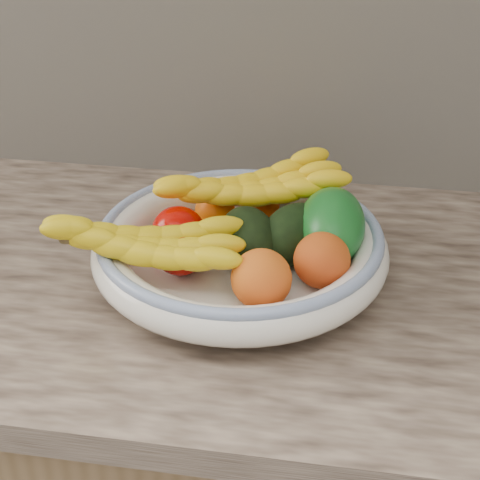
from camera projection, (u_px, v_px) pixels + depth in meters
The scene contains 12 objects.
fruit_bowl at pixel (240, 247), 0.97m from camera, with size 0.39×0.39×0.08m.
clementine_back_left at pixel (215, 210), 1.05m from camera, with size 0.06×0.06×0.05m, color #FF6B05.
clementine_back_right at pixel (263, 203), 1.07m from camera, with size 0.05×0.05×0.04m, color #F14F05.
tomato_left at pixel (178, 230), 0.98m from camera, with size 0.07×0.07×0.06m, color #B80600.
tomato_near_left at pixel (180, 251), 0.94m from camera, with size 0.07×0.07×0.06m, color #AC0803.
avocado_center at pixel (248, 238), 0.96m from camera, with size 0.08×0.11×0.08m, color black.
avocado_right at pixel (294, 234), 0.97m from camera, with size 0.08×0.11×0.08m, color black.
green_mango at pixel (331, 227), 0.96m from camera, with size 0.09×0.14×0.10m, color #0F551A.
peach_front at pixel (261, 279), 0.87m from camera, with size 0.07×0.07×0.07m, color orange.
peach_right at pixel (322, 260), 0.91m from camera, with size 0.07×0.07×0.07m, color orange.
banana_bunch_back at pixel (250, 193), 1.02m from camera, with size 0.28×0.11×0.08m, color yellow, non-canonical shape.
banana_bunch_front at pixel (144, 249), 0.90m from camera, with size 0.26×0.11×0.07m, color yellow, non-canonical shape.
Camera 1 is at (0.13, 0.84, 1.45)m, focal length 55.00 mm.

